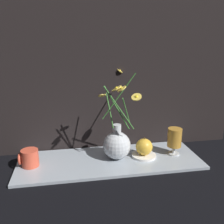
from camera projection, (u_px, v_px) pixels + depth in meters
ground_plane at (110, 162)px, 1.11m from camera, size 6.00×6.00×0.00m
shelf at (110, 160)px, 1.11m from camera, size 0.80×0.29×0.01m
backdrop_wall at (104, 34)px, 1.11m from camera, size 1.30×0.02×1.10m
vase_with_flowers at (117, 143)px, 1.10m from camera, size 0.18×0.30×0.38m
yellow_mug at (30, 158)px, 1.05m from camera, size 0.08×0.07×0.07m
tea_glass at (175, 139)px, 1.14m from camera, size 0.06×0.06×0.13m
saucer_plate at (144, 156)px, 1.13m from camera, size 0.11×0.11×0.01m
orange_fruit at (144, 147)px, 1.12m from camera, size 0.08×0.08×0.08m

